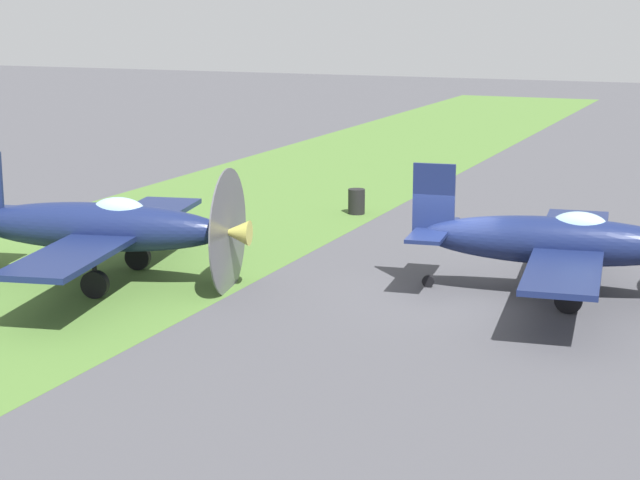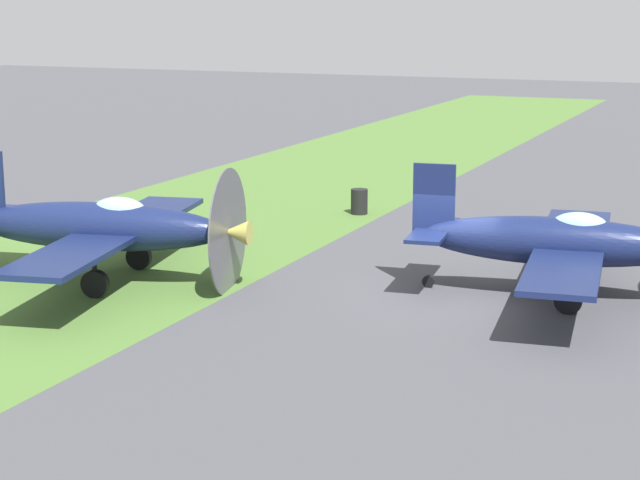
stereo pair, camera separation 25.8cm
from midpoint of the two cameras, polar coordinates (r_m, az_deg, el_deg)
ground_plane at (r=27.80m, az=6.46°, el=-2.90°), size 160.00×160.00×0.00m
grass_verge at (r=32.26m, az=-11.42°, el=-0.91°), size 120.00×11.00×0.01m
airplane_lead at (r=27.74m, az=12.97°, el=-0.10°), size 9.77×7.75×3.46m
airplane_wingman at (r=29.08m, az=-11.22°, el=0.70°), size 10.25×8.18×3.63m
fuel_drum at (r=38.09m, az=2.30°, el=2.06°), size 0.60×0.60×0.90m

